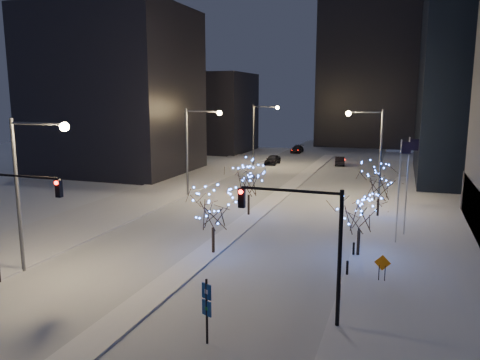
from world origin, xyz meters
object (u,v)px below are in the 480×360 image
at_px(street_lamp_east, 372,143).
at_px(holiday_tree_plaza_far, 379,183).
at_px(street_lamp_w_near, 29,175).
at_px(traffic_signal_east, 308,233).
at_px(car_near, 273,160).
at_px(traffic_signal_west, 13,210).
at_px(holiday_tree_median_near, 213,209).
at_px(street_lamp_w_mid, 195,140).
at_px(wayfinding_sign, 207,304).
at_px(construction_sign, 382,265).
at_px(car_far, 297,149).
at_px(holiday_tree_median_far, 249,180).
at_px(holiday_tree_plaza_near, 360,214).
at_px(street_lamp_w_far, 260,127).
at_px(car_mid, 340,161).

xyz_separation_m(street_lamp_east, holiday_tree_plaza_far, (1.15, -5.87, -3.12)).
bearing_deg(street_lamp_w_near, street_lamp_east, 55.81).
relative_size(street_lamp_w_near, traffic_signal_east, 1.43).
distance_m(street_lamp_east, car_near, 30.77).
relative_size(traffic_signal_west, holiday_tree_median_near, 1.41).
bearing_deg(street_lamp_w_mid, street_lamp_w_near, -90.00).
relative_size(wayfinding_sign, construction_sign, 1.92).
xyz_separation_m(street_lamp_east, car_far, (-17.10, 42.34, -5.72)).
distance_m(street_lamp_east, holiday_tree_median_far, 14.49).
distance_m(holiday_tree_plaza_near, wayfinding_sign, 15.63).
distance_m(holiday_tree_median_far, wayfinding_sign, 23.74).
distance_m(traffic_signal_east, holiday_tree_plaza_near, 11.31).
bearing_deg(street_lamp_w_near, holiday_tree_median_near, 37.34).
xyz_separation_m(holiday_tree_median_far, holiday_tree_plaza_near, (11.00, -8.45, -0.37)).
relative_size(street_lamp_east, car_far, 2.00).
relative_size(street_lamp_east, construction_sign, 6.06).
bearing_deg(wayfinding_sign, holiday_tree_median_near, 135.87).
height_order(street_lamp_w_near, street_lamp_w_far, same).
bearing_deg(holiday_tree_plaza_near, holiday_tree_median_far, 142.46).
height_order(holiday_tree_median_near, holiday_tree_plaza_near, holiday_tree_median_near).
bearing_deg(street_lamp_east, car_far, 111.99).
height_order(wayfinding_sign, construction_sign, wayfinding_sign).
bearing_deg(holiday_tree_median_far, holiday_tree_plaza_far, 17.02).
bearing_deg(traffic_signal_east, holiday_tree_median_near, 135.81).
xyz_separation_m(car_near, holiday_tree_median_near, (7.90, -45.49, 2.60)).
bearing_deg(wayfinding_sign, car_far, 123.94).
bearing_deg(street_lamp_w_near, car_mid, 77.47).
relative_size(car_near, holiday_tree_plaza_far, 0.94).
bearing_deg(holiday_tree_plaza_near, traffic_signal_west, -147.44).
bearing_deg(car_near, car_mid, 15.49).
height_order(street_lamp_east, car_near, street_lamp_east).
xyz_separation_m(street_lamp_w_far, car_near, (1.54, 2.69, -5.69)).
xyz_separation_m(traffic_signal_east, wayfinding_sign, (-3.94, -3.49, -2.81)).
relative_size(street_lamp_w_far, holiday_tree_median_near, 2.02).
bearing_deg(holiday_tree_median_far, street_lamp_w_mid, 142.57).
bearing_deg(holiday_tree_median_near, street_lamp_east, 65.26).
relative_size(traffic_signal_east, wayfinding_sign, 2.21).
bearing_deg(wayfinding_sign, holiday_tree_median_far, 128.25).
bearing_deg(street_lamp_w_far, car_mid, 24.13).
bearing_deg(car_near, street_lamp_w_far, -119.13).
bearing_deg(holiday_tree_median_near, car_mid, 86.56).
bearing_deg(construction_sign, street_lamp_w_far, 116.40).
xyz_separation_m(street_lamp_w_near, street_lamp_w_mid, (0.00, 25.00, 0.00)).
bearing_deg(street_lamp_w_far, construction_sign, -64.37).
height_order(street_lamp_w_near, traffic_signal_west, street_lamp_w_near).
distance_m(traffic_signal_east, car_mid, 56.95).
height_order(car_far, holiday_tree_plaza_far, holiday_tree_plaza_far).
distance_m(street_lamp_w_far, car_far, 21.24).
height_order(street_lamp_w_far, traffic_signal_east, street_lamp_w_far).
distance_m(street_lamp_w_near, street_lamp_east, 33.85).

